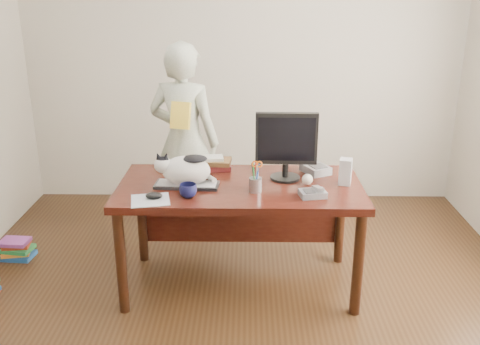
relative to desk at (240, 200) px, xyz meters
name	(u,v)px	position (x,y,z in m)	size (l,w,h in m)	color
room	(238,117)	(0.00, -0.68, 0.75)	(4.50, 4.50, 4.50)	black
desk	(240,200)	(0.00, 0.00, 0.00)	(1.60, 0.80, 0.75)	black
keyboard	(187,185)	(-0.35, -0.12, 0.16)	(0.42, 0.18, 0.02)	black
cat	(184,169)	(-0.36, -0.12, 0.27)	(0.41, 0.21, 0.23)	silver
monitor	(286,143)	(0.30, 0.01, 0.41)	(0.41, 0.20, 0.46)	black
pen_cup	(256,183)	(0.10, -0.20, 0.20)	(0.09, 0.09, 0.21)	gray
mousepad	(150,200)	(-0.54, -0.36, 0.15)	(0.27, 0.25, 0.01)	#B5BBC2
mouse	(154,196)	(-0.52, -0.34, 0.17)	(0.12, 0.09, 0.04)	black
coffee_mug	(188,191)	(-0.32, -0.31, 0.19)	(0.11, 0.11, 0.09)	#0D0E34
phone	(313,193)	(0.46, -0.28, 0.17)	(0.18, 0.16, 0.07)	#5E5E62
speaker	(345,172)	(0.69, -0.06, 0.23)	(0.10, 0.10, 0.17)	#9C9B9E
baseball	(307,179)	(0.44, -0.08, 0.18)	(0.07, 0.07, 0.07)	white
book_stack	(215,163)	(-0.19, 0.23, 0.19)	(0.25, 0.19, 0.09)	#511516
calculator	(316,169)	(0.52, 0.16, 0.18)	(0.22, 0.24, 0.06)	#5E5E62
person	(184,141)	(-0.46, 0.76, 0.19)	(0.58, 0.38, 1.59)	silver
held_book	(181,115)	(-0.46, 0.59, 0.45)	(0.17, 0.13, 0.21)	yellow
book_pile_b	(17,249)	(-1.72, 0.27, -0.53)	(0.26, 0.20, 0.15)	#194D98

